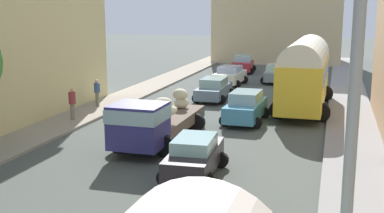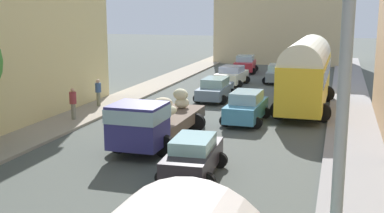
{
  "view_description": "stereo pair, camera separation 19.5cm",
  "coord_description": "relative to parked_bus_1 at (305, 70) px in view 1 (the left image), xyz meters",
  "views": [
    {
      "loc": [
        6.24,
        0.94,
        6.06
      ],
      "look_at": [
        0.0,
        22.47,
        1.53
      ],
      "focal_mm": 46.28,
      "sensor_mm": 36.0,
      "label": 1
    },
    {
      "loc": [
        6.43,
        0.99,
        6.06
      ],
      "look_at": [
        0.0,
        22.47,
        1.53
      ],
      "focal_mm": 46.28,
      "sensor_mm": 36.0,
      "label": 2
    }
  ],
  "objects": [
    {
      "name": "building_left_2",
      "position": [
        -16.0,
        -6.55,
        2.43
      ],
      "size": [
        6.43,
        13.85,
        9.5
      ],
      "color": "#DBC686",
      "rests_on": "ground"
    },
    {
      "name": "car_2",
      "position": [
        -6.56,
        15.54,
        -1.54
      ],
      "size": [
        2.46,
        3.71,
        1.62
      ],
      "color": "#AA2530",
      "rests_on": "ground"
    },
    {
      "name": "car_5",
      "position": [
        -2.76,
        -4.35,
        -1.52
      ],
      "size": [
        2.31,
        4.14,
        1.67
      ],
      "color": "#4692BE",
      "rests_on": "ground"
    },
    {
      "name": "parked_bus_1",
      "position": [
        0.0,
        0.0,
        0.0
      ],
      "size": [
        3.34,
        9.92,
        4.22
      ],
      "color": "yellow",
      "rests_on": "ground"
    },
    {
      "name": "streetlamp_near",
      "position": [
        1.63,
        -23.39,
        1.67
      ],
      "size": [
        2.08,
        0.28,
        6.65
      ],
      "color": "gray",
      "rests_on": "ground"
    },
    {
      "name": "car_0",
      "position": [
        -5.89,
        1.38,
        -1.6
      ],
      "size": [
        2.24,
        4.33,
        1.48
      ],
      "color": "slate",
      "rests_on": "ground"
    },
    {
      "name": "pedestrian_3",
      "position": [
        -11.63,
        -6.88,
        -1.3
      ],
      "size": [
        0.47,
        0.47,
        1.83
      ],
      "color": "gray",
      "rests_on": "ground"
    },
    {
      "name": "car_1",
      "position": [
        -6.19,
        7.93,
        -1.58
      ],
      "size": [
        2.51,
        4.04,
        1.51
      ],
      "color": "silver",
      "rests_on": "ground"
    },
    {
      "name": "pedestrian_2",
      "position": [
        -12.04,
        -3.2,
        -1.33
      ],
      "size": [
        0.48,
        0.48,
        1.77
      ],
      "color": "#73725A",
      "rests_on": "ground"
    },
    {
      "name": "sidewalk_left",
      "position": [
        -11.83,
        -3.79,
        -2.28
      ],
      "size": [
        2.5,
        70.0,
        0.14
      ],
      "primitive_type": "cube",
      "color": "gray",
      "rests_on": "ground"
    },
    {
      "name": "car_6",
      "position": [
        -2.93,
        10.36,
        -1.6
      ],
      "size": [
        2.3,
        4.19,
        1.46
      ],
      "color": "slate",
      "rests_on": "ground"
    },
    {
      "name": "car_4",
      "position": [
        -3.02,
        -13.4,
        -1.59
      ],
      "size": [
        2.25,
        3.96,
        1.48
      ],
      "color": "#262026",
      "rests_on": "ground"
    },
    {
      "name": "cargo_truck_1",
      "position": [
        -5.81,
        -10.06,
        -1.17
      ],
      "size": [
        3.02,
        7.43,
        2.22
      ],
      "color": "navy",
      "rests_on": "ground"
    },
    {
      "name": "ground_plane",
      "position": [
        -4.58,
        -3.79,
        -2.35
      ],
      "size": [
        154.0,
        154.0,
        0.0
      ],
      "primitive_type": "plane",
      "color": "#4A4F4A"
    },
    {
      "name": "sidewalk_right",
      "position": [
        2.67,
        -3.79,
        -2.28
      ],
      "size": [
        2.5,
        70.0,
        0.14
      ],
      "primitive_type": "cube",
      "color": "gray",
      "rests_on": "ground"
    }
  ]
}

